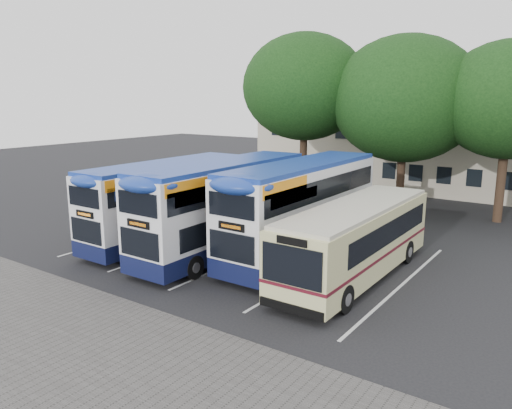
{
  "coord_description": "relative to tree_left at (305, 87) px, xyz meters",
  "views": [
    {
      "loc": [
        9.03,
        -13.05,
        7.12
      ],
      "look_at": [
        -3.59,
        5.0,
        2.35
      ],
      "focal_mm": 35.0,
      "sensor_mm": 36.0,
      "label": 1
    }
  ],
  "objects": [
    {
      "name": "bus_single",
      "position": [
        9.06,
        -11.54,
        -6.05
      ],
      "size": [
        2.54,
        9.98,
        2.98
      ],
      "color": "beige",
      "rests_on": "ground"
    },
    {
      "name": "bus_dd_right",
      "position": [
        5.9,
        -10.43,
        -5.36
      ],
      "size": [
        2.5,
        10.32,
        4.3
      ],
      "color": "#10163C",
      "rests_on": "ground"
    },
    {
      "name": "depot_building",
      "position": [
        7.69,
        10.52,
        -4.58
      ],
      "size": [
        32.4,
        8.4,
        6.2
      ],
      "color": "beige",
      "rests_on": "ground"
    },
    {
      "name": "ground",
      "position": [
        7.69,
        -16.47,
        -7.73
      ],
      "size": [
        120.0,
        120.0,
        0.0
      ],
      "primitive_type": "plane",
      "color": "black",
      "rests_on": "ground"
    },
    {
      "name": "bus_dd_mid",
      "position": [
        2.78,
        -12.11,
        -5.38
      ],
      "size": [
        2.48,
        10.24,
        4.27
      ],
      "color": "#10163C",
      "rests_on": "ground"
    },
    {
      "name": "tree_right",
      "position": [
        12.08,
        1.59,
        -0.79
      ],
      "size": [
        7.72,
        7.72,
        10.24
      ],
      "color": "black",
      "rests_on": "ground"
    },
    {
      "name": "tree_left",
      "position": [
        0.0,
        0.0,
        0.0
      ],
      "size": [
        8.24,
        8.24,
        11.25
      ],
      "color": "black",
      "rests_on": "ground"
    },
    {
      "name": "bay_lines",
      "position": [
        3.94,
        -11.47,
        -7.73
      ],
      "size": [
        14.12,
        11.0,
        0.01
      ],
      "color": "silver",
      "rests_on": "ground"
    },
    {
      "name": "paving_strip",
      "position": [
        5.69,
        -21.47,
        -7.73
      ],
      "size": [
        40.0,
        6.0,
        0.01
      ],
      "primitive_type": "cube",
      "color": "#595654",
      "rests_on": "ground"
    },
    {
      "name": "bus_dd_left",
      "position": [
        -0.76,
        -12.18,
        -5.53
      ],
      "size": [
        2.33,
        9.61,
        4.0
      ],
      "color": "#10163C",
      "rests_on": "ground"
    },
    {
      "name": "tree_mid",
      "position": [
        6.39,
        1.18,
        -0.76
      ],
      "size": [
        9.05,
        9.05,
        10.83
      ],
      "color": "black",
      "rests_on": "ground"
    }
  ]
}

